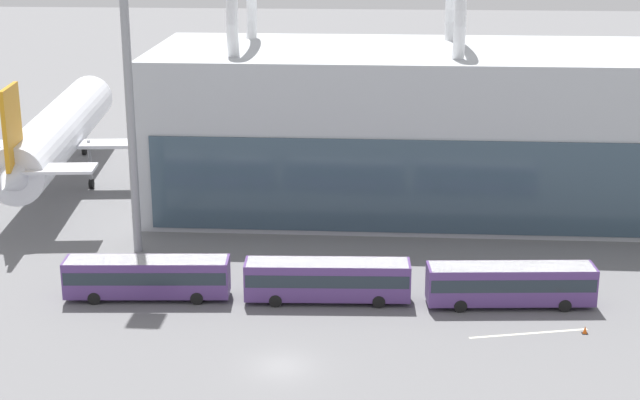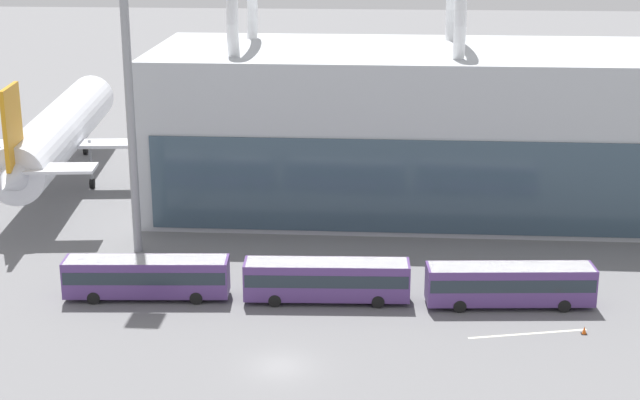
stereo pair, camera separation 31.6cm
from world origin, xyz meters
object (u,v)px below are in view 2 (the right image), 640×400
object	(u,v)px
shuttle_bus_2	(510,283)
floodlight_mast	(126,40)
airliner_at_gate_near	(57,133)
shuttle_bus_0	(147,275)
shuttle_bus_1	(327,278)
airliner_at_gate_far	(501,139)
traffic_cone_0	(584,330)

from	to	relation	value
shuttle_bus_2	floodlight_mast	distance (m)	37.37
airliner_at_gate_near	shuttle_bus_0	world-z (taller)	airliner_at_gate_near
shuttle_bus_1	floodlight_mast	size ratio (longest dim) A/B	0.40
shuttle_bus_1	floodlight_mast	distance (m)	26.46
floodlight_mast	shuttle_bus_1	bearing A→B (deg)	-30.28
airliner_at_gate_far	shuttle_bus_1	bearing A→B (deg)	150.93
airliner_at_gate_far	shuttle_bus_0	bearing A→B (deg)	135.78
airliner_at_gate_far	airliner_at_gate_near	bearing A→B (deg)	93.90
shuttle_bus_0	traffic_cone_0	distance (m)	33.50
airliner_at_gate_near	airliner_at_gate_far	size ratio (longest dim) A/B	1.32
shuttle_bus_2	traffic_cone_0	size ratio (longest dim) A/B	22.24
airliner_at_gate_far	floodlight_mast	world-z (taller)	floodlight_mast
shuttle_bus_0	shuttle_bus_1	size ratio (longest dim) A/B	1.00
airliner_at_gate_far	floodlight_mast	size ratio (longest dim) A/B	1.04
shuttle_bus_1	floodlight_mast	xyz separation A→B (m)	(-17.56, 10.25, 16.92)
shuttle_bus_0	floodlight_mast	world-z (taller)	floodlight_mast
shuttle_bus_2	airliner_at_gate_near	bearing A→B (deg)	142.03
airliner_at_gate_near	shuttle_bus_2	world-z (taller)	airliner_at_gate_near
shuttle_bus_0	shuttle_bus_1	distance (m)	14.15
airliner_at_gate_near	airliner_at_gate_far	xyz separation A→B (m)	(48.23, 6.63, -1.46)
airliner_at_gate_near	shuttle_bus_2	size ratio (longest dim) A/B	3.39
airliner_at_gate_far	traffic_cone_0	distance (m)	41.59
shuttle_bus_0	floodlight_mast	size ratio (longest dim) A/B	0.40
shuttle_bus_2	airliner_at_gate_far	bearing A→B (deg)	80.80
shuttle_bus_2	floodlight_mast	xyz separation A→B (m)	(-31.71, 10.21, 16.92)
airliner_at_gate_near	shuttle_bus_0	size ratio (longest dim) A/B	3.40
shuttle_bus_0	shuttle_bus_2	bearing A→B (deg)	-3.02
shuttle_bus_0	airliner_at_gate_near	bearing A→B (deg)	115.33
airliner_at_gate_far	shuttle_bus_2	distance (m)	36.78
shuttle_bus_1	traffic_cone_0	distance (m)	19.67
airliner_at_gate_far	shuttle_bus_2	world-z (taller)	airliner_at_gate_far
airliner_at_gate_near	traffic_cone_0	size ratio (longest dim) A/B	75.44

